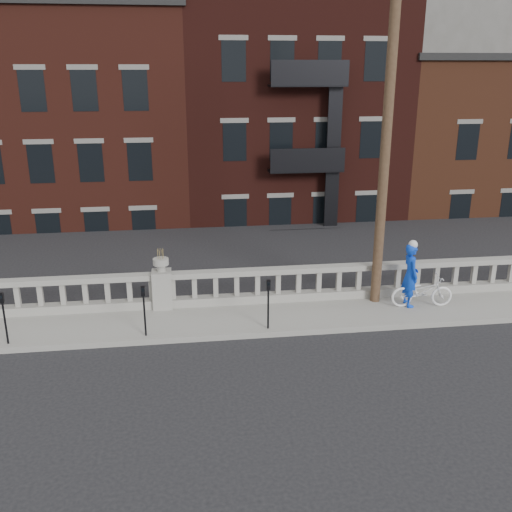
{
  "coord_description": "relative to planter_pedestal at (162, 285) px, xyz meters",
  "views": [
    {
      "loc": [
        0.63,
        -11.39,
        6.7
      ],
      "look_at": [
        2.6,
        3.2,
        1.83
      ],
      "focal_mm": 40.0,
      "sensor_mm": 36.0,
      "label": 1
    }
  ],
  "objects": [
    {
      "name": "parking_meter_d",
      "position": [
        -0.41,
        -1.8,
        0.17
      ],
      "size": [
        0.1,
        0.09,
        1.36
      ],
      "color": "black",
      "rests_on": "sidewalk"
    },
    {
      "name": "parking_meter_e",
      "position": [
        2.78,
        -1.8,
        0.17
      ],
      "size": [
        0.1,
        0.09,
        1.36
      ],
      "color": "black",
      "rests_on": "sidewalk"
    },
    {
      "name": "parking_meter_c",
      "position": [
        -3.79,
        -1.8,
        0.17
      ],
      "size": [
        0.1,
        0.09,
        1.36
      ],
      "color": "black",
      "rests_on": "sidewalk"
    },
    {
      "name": "utility_pole",
      "position": [
        6.2,
        -0.35,
        4.41
      ],
      "size": [
        1.6,
        0.28,
        10.0
      ],
      "color": "#422D1E",
      "rests_on": "sidewalk"
    },
    {
      "name": "planter_pedestal",
      "position": [
        0.0,
        0.0,
        0.0
      ],
      "size": [
        0.55,
        0.55,
        1.76
      ],
      "color": "gray",
      "rests_on": "sidewalk"
    },
    {
      "name": "balustrade",
      "position": [
        0.0,
        0.0,
        -0.19
      ],
      "size": [
        28.0,
        0.34,
        1.03
      ],
      "color": "gray",
      "rests_on": "sidewalk"
    },
    {
      "name": "sidewalk",
      "position": [
        0.0,
        -0.95,
        -0.76
      ],
      "size": [
        32.0,
        2.2,
        0.15
      ],
      "primitive_type": "cube",
      "color": "gray",
      "rests_on": "ground"
    },
    {
      "name": "lower_level",
      "position": [
        0.56,
        19.09,
        1.8
      ],
      "size": [
        80.0,
        44.0,
        20.8
      ],
      "color": "#605E59",
      "rests_on": "ground"
    },
    {
      "name": "cyclist",
      "position": [
        7.04,
        -0.8,
        0.25
      ],
      "size": [
        0.45,
        0.68,
        1.85
      ],
      "primitive_type": "imported",
      "rotation": [
        0.0,
        0.0,
        1.57
      ],
      "color": "#0D3BCA",
      "rests_on": "sidewalk"
    },
    {
      "name": "ground",
      "position": [
        0.0,
        -3.95,
        -0.83
      ],
      "size": [
        120.0,
        120.0,
        0.0
      ],
      "primitive_type": "plane",
      "color": "black",
      "rests_on": "ground"
    },
    {
      "name": "bicycle",
      "position": [
        7.38,
        -0.93,
        -0.22
      ],
      "size": [
        1.81,
        0.75,
        0.93
      ],
      "primitive_type": "imported",
      "rotation": [
        0.0,
        0.0,
        1.49
      ],
      "color": "white",
      "rests_on": "sidewalk"
    }
  ]
}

